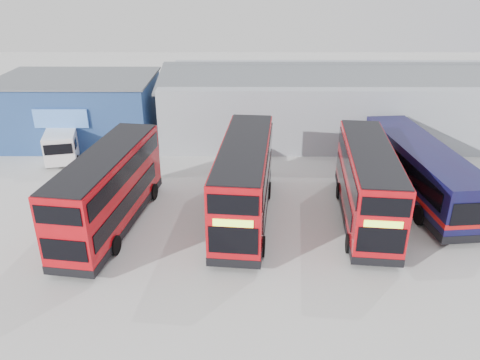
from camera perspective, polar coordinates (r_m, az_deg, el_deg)
ground_plane at (r=23.02m, az=2.23°, el=-10.26°), size 120.00×120.00×0.00m
office_block at (r=40.53m, az=-19.01°, el=8.26°), size 12.30×8.32×5.12m
maintenance_shed at (r=41.20m, az=12.71°, el=9.30°), size 30.50×12.00×5.89m
double_decker_left at (r=26.01m, az=-15.67°, el=-1.34°), size 3.91×10.48×4.34m
double_decker_centre at (r=25.84m, az=0.53°, el=-0.29°), size 3.64×10.92×4.54m
double_decker_right at (r=26.71m, az=15.23°, el=-0.63°), size 3.51×10.35×4.30m
single_decker_blue at (r=30.74m, az=21.02°, el=0.98°), size 3.96×12.50×3.33m
panel_van at (r=37.16m, az=-20.76°, el=4.45°), size 3.23×5.61×2.31m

